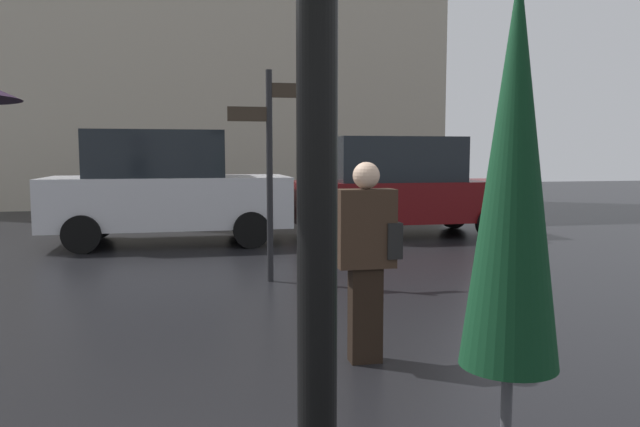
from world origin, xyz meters
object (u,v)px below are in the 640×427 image
(folded_patio_umbrella_near, at_px, (512,221))
(parked_car_right, at_px, (166,187))
(street_signpost, at_px, (270,154))
(pedestrian_with_bag, at_px, (368,250))
(parked_car_left, at_px, (401,187))

(folded_patio_umbrella_near, distance_m, parked_car_right, 9.86)
(parked_car_right, xyz_separation_m, street_signpost, (1.43, -3.78, 0.61))
(pedestrian_with_bag, xyz_separation_m, street_signpost, (-0.35, 3.18, 0.74))
(folded_patio_umbrella_near, height_order, pedestrian_with_bag, folded_patio_umbrella_near)
(folded_patio_umbrella_near, bearing_deg, street_signpost, 89.76)
(pedestrian_with_bag, bearing_deg, folded_patio_umbrella_near, 122.56)
(parked_car_right, bearing_deg, parked_car_left, 3.86)
(parked_car_right, relative_size, street_signpost, 1.60)
(street_signpost, bearing_deg, parked_car_left, 51.14)
(folded_patio_umbrella_near, xyz_separation_m, parked_car_right, (-1.40, 9.75, -0.41))
(folded_patio_umbrella_near, relative_size, parked_car_right, 0.52)
(parked_car_right, height_order, street_signpost, street_signpost)
(pedestrian_with_bag, bearing_deg, parked_car_right, -35.60)
(parked_car_left, bearing_deg, folded_patio_umbrella_near, -97.96)
(folded_patio_umbrella_near, height_order, parked_car_right, folded_patio_umbrella_near)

